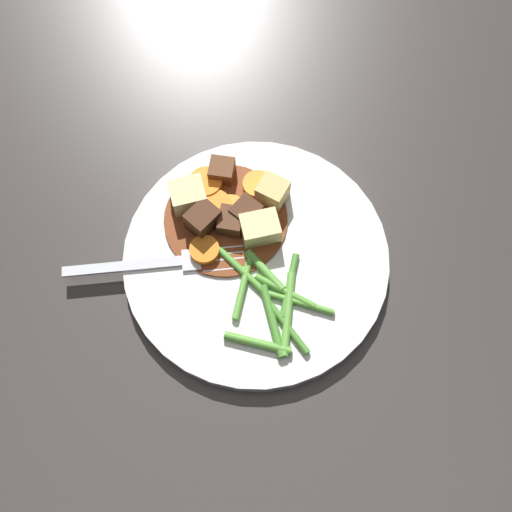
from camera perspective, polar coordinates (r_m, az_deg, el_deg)
name	(u,v)px	position (r m, az deg, el deg)	size (l,w,h in m)	color
ground_plane	(256,261)	(0.65, 0.00, -0.46)	(3.00, 3.00, 0.00)	#383330
dinner_plate	(256,259)	(0.64, 0.00, -0.23)	(0.26, 0.26, 0.01)	white
stew_sauce	(226,219)	(0.65, -2.65, 3.21)	(0.12, 0.12, 0.00)	brown
carrot_slice_0	(206,184)	(0.67, -4.38, 6.30)	(0.03, 0.03, 0.01)	orange
carrot_slice_1	(205,250)	(0.63, -4.49, 0.48)	(0.03, 0.03, 0.01)	orange
carrot_slice_2	(230,208)	(0.65, -2.29, 4.15)	(0.03, 0.03, 0.01)	orange
carrot_slice_3	(258,186)	(0.66, 0.14, 6.11)	(0.03, 0.03, 0.01)	orange
carrot_slice_4	(214,207)	(0.65, -3.68, 4.24)	(0.04, 0.04, 0.01)	orange
potato_chunk_0	(273,192)	(0.65, 1.45, 5.57)	(0.03, 0.03, 0.03)	#DBBC6B
potato_chunk_1	(188,196)	(0.65, -5.93, 5.20)	(0.03, 0.03, 0.03)	#EAD68C
potato_chunk_2	(260,229)	(0.63, 0.36, 2.39)	(0.03, 0.04, 0.03)	#EAD68C
meat_chunk_0	(231,221)	(0.64, -2.21, 3.02)	(0.02, 0.03, 0.02)	#56331E
meat_chunk_1	(222,171)	(0.67, -2.99, 7.38)	(0.02, 0.02, 0.02)	brown
meat_chunk_2	(246,213)	(0.64, -0.87, 3.76)	(0.02, 0.03, 0.02)	#4C2B19
meat_chunk_3	(203,220)	(0.64, -4.64, 3.18)	(0.02, 0.03, 0.03)	#4C2B19
green_bean_0	(243,288)	(0.62, -1.17, -2.82)	(0.01, 0.01, 0.06)	#66AD42
green_bean_1	(285,292)	(0.62, 2.52, -3.11)	(0.01, 0.01, 0.06)	#599E38
green_bean_2	(273,321)	(0.61, 1.45, -5.65)	(0.01, 0.01, 0.07)	#4C8E33
green_bean_3	(258,343)	(0.60, 0.15, -7.59)	(0.01, 0.01, 0.06)	#599E38
green_bean_4	(289,286)	(0.62, 2.92, -2.58)	(0.01, 0.01, 0.06)	#4C8E33
green_bean_5	(300,303)	(0.62, 3.83, -4.09)	(0.01, 0.01, 0.07)	#599E38
green_bean_6	(288,328)	(0.61, 2.82, -6.27)	(0.01, 0.01, 0.06)	#4C8E33
green_bean_7	(268,269)	(0.63, 1.02, -1.18)	(0.01, 0.01, 0.05)	#66AD42
green_bean_8	(241,270)	(0.63, -1.32, -1.23)	(0.01, 0.01, 0.07)	#599E38
green_bean_9	(286,315)	(0.61, 2.60, -5.12)	(0.01, 0.01, 0.08)	#66AD42
fork	(160,263)	(0.64, -8.34, -0.61)	(0.08, 0.17, 0.00)	silver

